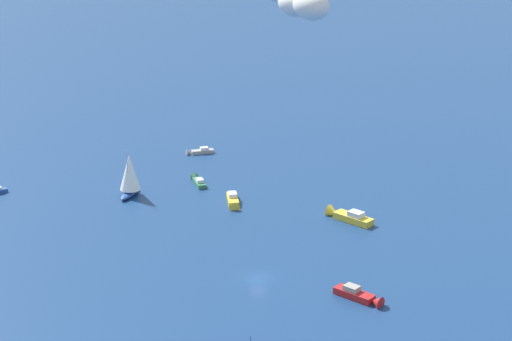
# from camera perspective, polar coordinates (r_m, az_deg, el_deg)

# --- Properties ---
(ground_plane) EXTENTS (2000.00, 2000.00, 0.00)m
(ground_plane) POSITION_cam_1_polar(r_m,az_deg,el_deg) (166.92, 0.13, -6.20)
(ground_plane) COLOR navy
(motorboat_near_centre) EXTENTS (3.95, 8.09, 2.27)m
(motorboat_near_centre) POSITION_cam_1_polar(r_m,az_deg,el_deg) (197.96, -1.32, -1.75)
(motorboat_near_centre) COLOR gold
(motorboat_near_centre) RESTS_ON ground_plane
(motorboat_inshore) EXTENTS (9.66, 7.65, 2.88)m
(motorboat_inshore) POSITION_cam_1_polar(r_m,az_deg,el_deg) (190.78, 5.27, -2.62)
(motorboat_inshore) COLOR gold
(motorboat_inshore) RESTS_ON ground_plane
(motorboat_offshore) EXTENTS (8.41, 6.37, 2.48)m
(motorboat_offshore) POSITION_cam_1_polar(r_m,az_deg,el_deg) (160.51, 6.00, -7.16)
(motorboat_offshore) COLOR #B21E1E
(motorboat_offshore) RESTS_ON ground_plane
(motorboat_ahead) EXTENTS (4.49, 6.69, 1.92)m
(motorboat_ahead) POSITION_cam_1_polar(r_m,az_deg,el_deg) (209.12, -3.34, -0.61)
(motorboat_ahead) COLOR #33704C
(motorboat_ahead) RESTS_ON ground_plane
(motorboat_outer_ring_b) EXTENTS (6.41, 3.98, 1.82)m
(motorboat_outer_ring_b) POSITION_cam_1_polar(r_m,az_deg,el_deg) (227.77, -3.30, 1.09)
(motorboat_outer_ring_b) COLOR #9E9993
(motorboat_outer_ring_b) RESTS_ON ground_plane
(sailboat_outer_ring_c) EXTENTS (4.78, 7.81, 9.76)m
(sailboat_outer_ring_c) POSITION_cam_1_polar(r_m,az_deg,el_deg) (202.57, -7.25, -0.24)
(sailboat_outer_ring_c) COLOR #23478C
(sailboat_outer_ring_c) RESTS_ON ground_plane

